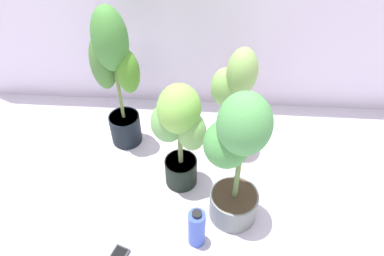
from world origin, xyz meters
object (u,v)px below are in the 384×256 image
object	(u,v)px
potted_plant_front_right	(236,156)
nutrient_bottle	(197,228)
potted_plant_back_left	(115,71)
hygrometer_box	(120,254)
potted_plant_center	(179,129)
potted_plant_back_right	(235,97)

from	to	relation	value
potted_plant_front_right	nutrient_bottle	world-z (taller)	potted_plant_front_right
potted_plant_back_left	nutrient_bottle	size ratio (longest dim) A/B	3.63
potted_plant_front_right	potted_plant_back_left	distance (m)	0.89
potted_plant_back_left	hygrometer_box	distance (m)	1.01
potted_plant_back_left	potted_plant_center	bearing A→B (deg)	-39.23
potted_plant_front_right	potted_plant_back_left	xyz separation A→B (m)	(-0.70, 0.54, 0.08)
potted_plant_back_right	potted_plant_front_right	bearing A→B (deg)	-91.06
potted_plant_front_right	potted_plant_center	bearing A→B (deg)	144.31
potted_plant_front_right	hygrometer_box	world-z (taller)	potted_plant_front_right
potted_plant_back_left	hygrometer_box	world-z (taller)	potted_plant_back_left
potted_plant_back_right	potted_plant_back_left	xyz separation A→B (m)	(-0.71, 0.02, 0.14)
potted_plant_front_right	potted_plant_back_left	world-z (taller)	potted_plant_back_left
potted_plant_front_right	nutrient_bottle	xyz separation A→B (m)	(-0.18, -0.19, -0.36)
potted_plant_back_right	potted_plant_front_right	size ratio (longest dim) A/B	0.89
nutrient_bottle	potted_plant_center	bearing A→B (deg)	106.64
potted_plant_back_right	potted_plant_front_right	xyz separation A→B (m)	(-0.01, -0.52, 0.05)
potted_plant_front_right	nutrient_bottle	distance (m)	0.44
potted_plant_back_right	potted_plant_back_left	distance (m)	0.72
potted_plant_center	nutrient_bottle	world-z (taller)	potted_plant_center
potted_plant_front_right	potted_plant_center	world-z (taller)	potted_plant_front_right
potted_plant_front_right	hygrometer_box	bearing A→B (deg)	-152.32
hygrometer_box	nutrient_bottle	size ratio (longest dim) A/B	0.38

